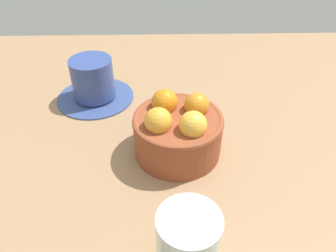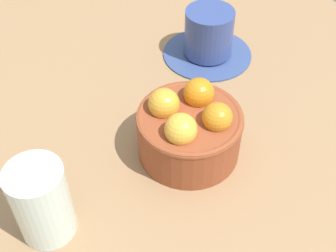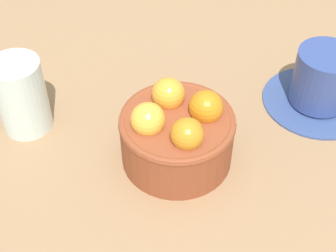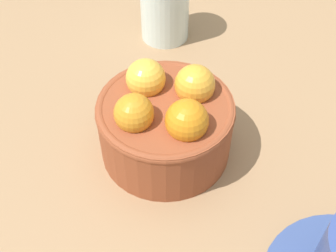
% 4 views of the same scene
% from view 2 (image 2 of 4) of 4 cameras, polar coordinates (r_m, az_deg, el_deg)
% --- Properties ---
extents(ground_plane, '(1.56, 0.95, 0.03)m').
position_cam_2_polar(ground_plane, '(0.63, 2.53, -4.16)').
color(ground_plane, '#997551').
extents(terracotta_bowl, '(0.14, 0.14, 0.10)m').
position_cam_2_polar(terracotta_bowl, '(0.58, 2.69, -0.31)').
color(terracotta_bowl, brown).
rests_on(terracotta_bowl, ground_plane).
extents(coffee_cup, '(0.15, 0.15, 0.08)m').
position_cam_2_polar(coffee_cup, '(0.76, 5.13, 11.15)').
color(coffee_cup, '#374C86').
rests_on(coffee_cup, ground_plane).
extents(water_glass, '(0.06, 0.06, 0.10)m').
position_cam_2_polar(water_glass, '(0.52, -15.85, -8.91)').
color(water_glass, silver).
rests_on(water_glass, ground_plane).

